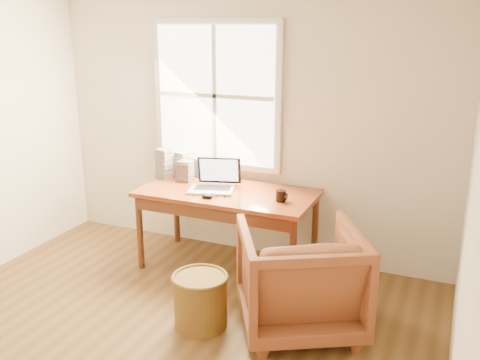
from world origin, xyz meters
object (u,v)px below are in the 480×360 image
object	(u,v)px
wicker_stool	(200,301)
laptop	(211,177)
armchair	(300,279)
cd_stack_a	(182,164)
desk	(227,193)
coffee_mug	(281,196)

from	to	relation	value
wicker_stool	laptop	xyz separation A→B (m)	(-0.36, 0.95, 0.68)
armchair	cd_stack_a	bearing A→B (deg)	-62.20
armchair	wicker_stool	bearing A→B (deg)	-8.36
desk	coffee_mug	distance (m)	0.55
desk	wicker_stool	distance (m)	1.16
desk	cd_stack_a	xyz separation A→B (m)	(-0.61, 0.26, 0.15)
armchair	coffee_mug	world-z (taller)	coffee_mug
wicker_stool	cd_stack_a	bearing A→B (deg)	123.46
desk	cd_stack_a	world-z (taller)	cd_stack_a
wicker_stool	laptop	world-z (taller)	laptop
cd_stack_a	armchair	bearing A→B (deg)	-33.29
coffee_mug	cd_stack_a	distance (m)	1.20
wicker_stool	laptop	bearing A→B (deg)	110.98
armchair	wicker_stool	size ratio (longest dim) A/B	2.21
desk	cd_stack_a	distance (m)	0.68
armchair	coffee_mug	xyz separation A→B (m)	(-0.39, 0.66, 0.40)
wicker_stool	cd_stack_a	size ratio (longest dim) A/B	1.58
wicker_stool	cd_stack_a	world-z (taller)	cd_stack_a
armchair	laptop	xyz separation A→B (m)	(-1.06, 0.68, 0.48)
desk	coffee_mug	xyz separation A→B (m)	(0.54, -0.08, 0.07)
desk	wicker_stool	bearing A→B (deg)	-77.16
laptop	armchair	bearing A→B (deg)	-49.35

